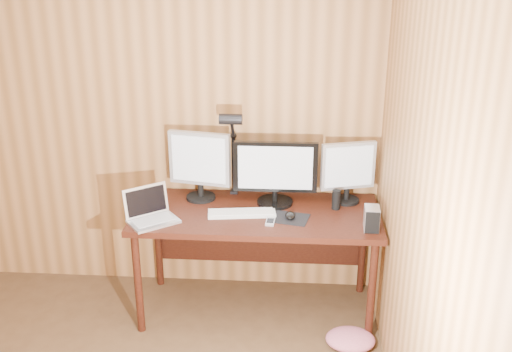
# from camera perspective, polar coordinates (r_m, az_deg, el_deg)

# --- Properties ---
(desk) EXTENTS (1.60, 0.70, 0.75)m
(desk) POSITION_cam_1_polar(r_m,az_deg,el_deg) (4.03, 0.12, -4.56)
(desk) COLOR black
(desk) RESTS_ON floor
(monitor_center) EXTENTS (0.55, 0.24, 0.43)m
(monitor_center) POSITION_cam_1_polar(r_m,az_deg,el_deg) (3.95, 1.85, 0.36)
(monitor_center) COLOR black
(monitor_center) RESTS_ON desk
(monitor_left) EXTENTS (0.42, 0.20, 0.47)m
(monitor_left) POSITION_cam_1_polar(r_m,az_deg,el_deg) (4.03, -5.39, 1.20)
(monitor_left) COLOR black
(monitor_left) RESTS_ON desk
(monitor_right) EXTENTS (0.36, 0.18, 0.42)m
(monitor_right) POSITION_cam_1_polar(r_m,az_deg,el_deg) (4.02, 8.75, 0.51)
(monitor_right) COLOR black
(monitor_right) RESTS_ON desk
(laptop) EXTENTS (0.37, 0.36, 0.21)m
(laptop) POSITION_cam_1_polar(r_m,az_deg,el_deg) (3.83, -10.04, -3.45)
(laptop) COLOR silver
(laptop) RESTS_ON desk
(keyboard) EXTENTS (0.45, 0.19, 0.02)m
(keyboard) POSITION_cam_1_polar(r_m,az_deg,el_deg) (3.87, -1.36, -3.54)
(keyboard) COLOR silver
(keyboard) RESTS_ON desk
(mousepad) EXTENTS (0.26, 0.23, 0.00)m
(mousepad) POSITION_cam_1_polar(r_m,az_deg,el_deg) (3.82, 3.27, -4.04)
(mousepad) COLOR black
(mousepad) RESTS_ON desk
(mouse) EXTENTS (0.08, 0.12, 0.04)m
(mouse) POSITION_cam_1_polar(r_m,az_deg,el_deg) (3.81, 3.28, -3.76)
(mouse) COLOR black
(mouse) RESTS_ON mousepad
(hard_drive) EXTENTS (0.09, 0.13, 0.14)m
(hard_drive) POSITION_cam_1_polar(r_m,az_deg,el_deg) (3.72, 10.96, -4.00)
(hard_drive) COLOR silver
(hard_drive) RESTS_ON desk
(phone) EXTENTS (0.06, 0.11, 0.01)m
(phone) POSITION_cam_1_polar(r_m,az_deg,el_deg) (3.76, 1.37, -4.37)
(phone) COLOR silver
(phone) RESTS_ON desk
(speaker) EXTENTS (0.06, 0.06, 0.13)m
(speaker) POSITION_cam_1_polar(r_m,az_deg,el_deg) (3.96, 7.64, -2.25)
(speaker) COLOR black
(speaker) RESTS_ON desk
(desk_lamp) EXTENTS (0.15, 0.21, 0.65)m
(desk_lamp) POSITION_cam_1_polar(r_m,az_deg,el_deg) (3.99, -2.28, 3.30)
(desk_lamp) COLOR black
(desk_lamp) RESTS_ON desk
(fabric_pile) EXTENTS (0.32, 0.26, 0.10)m
(fabric_pile) POSITION_cam_1_polar(r_m,az_deg,el_deg) (3.96, 8.98, -15.13)
(fabric_pile) COLOR #C86177
(fabric_pile) RESTS_ON floor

